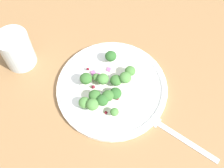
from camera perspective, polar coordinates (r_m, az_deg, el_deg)
name	(u,v)px	position (r cm, az deg, el deg)	size (l,w,h in cm)	color
ground_plane	(105,97)	(70.53, -1.39, -2.64)	(180.00, 180.00, 2.00)	olive
plate	(112,88)	(69.61, 0.00, -0.73)	(26.77, 26.77, 1.70)	white
dressing_pool	(112,87)	(69.22, 0.00, -0.56)	(15.53, 15.53, 0.20)	white
broccoli_floret_0	(96,77)	(68.98, -3.09, 1.31)	(2.03, 2.03, 2.05)	#8EB77A
broccoli_floret_1	(116,111)	(64.62, 0.84, -5.45)	(1.98, 1.98, 2.00)	#9EC684
broccoli_floret_2	(95,96)	(66.08, -3.44, -2.30)	(2.82, 2.82, 2.85)	#9EC684
broccoli_floret_3	(115,93)	(66.54, 0.69, -1.88)	(2.85, 2.85, 2.89)	#ADD18E
broccoli_floret_4	(85,103)	(65.76, -5.46, -3.71)	(2.75, 2.75, 2.78)	#ADD18E
broccoli_floret_5	(111,56)	(71.36, -0.23, 5.53)	(2.87, 2.87, 2.91)	#9EC684
broccoli_floret_6	(102,100)	(65.04, -1.91, -3.26)	(2.77, 2.77, 2.81)	#9EC684
broccoli_floret_7	(116,80)	(68.21, 0.78, 0.71)	(2.84, 2.84, 2.88)	#ADD18E
broccoli_floret_8	(125,78)	(67.73, 2.65, 1.24)	(2.89, 2.89, 2.92)	#8EB77A
broccoli_floret_9	(92,105)	(64.72, -3.91, -4.08)	(2.90, 2.90, 2.94)	#ADD18E
broccoli_floret_10	(86,79)	(67.94, -5.17, 1.06)	(2.96, 2.96, 3.00)	#8EB77A
broccoli_floret_11	(108,96)	(65.62, -0.74, -2.31)	(2.76, 2.76, 2.80)	#ADD18E
broccoli_floret_12	(130,71)	(68.95, 3.62, 2.58)	(2.59, 2.59, 2.62)	#ADD18E
broccoli_floret_13	(103,79)	(67.94, -1.81, 0.98)	(2.82, 2.82, 2.86)	#9EC684
cranberry_0	(93,78)	(69.75, -3.75, 1.22)	(0.88, 0.88, 0.88)	maroon
cranberry_1	(117,98)	(67.28, 1.08, -2.87)	(0.76, 0.76, 0.76)	maroon
cranberry_2	(88,69)	(71.11, -4.79, 2.99)	(0.76, 0.76, 0.76)	maroon
cranberry_3	(106,113)	(65.83, -1.20, -5.67)	(0.72, 0.72, 0.72)	maroon
cranberry_4	(109,95)	(67.66, -0.58, -2.15)	(0.94, 0.94, 0.94)	#4C0A14
cranberry_5	(115,91)	(67.93, 0.57, -1.46)	(0.95, 0.95, 0.95)	maroon
cranberry_6	(93,87)	(68.72, -3.73, -0.58)	(0.85, 0.85, 0.85)	maroon
onion_bit_0	(96,76)	(70.58, -3.09, 1.59)	(1.24, 1.31, 0.55)	#A35B93
onion_bit_1	(109,70)	(71.35, -0.65, 2.88)	(1.03, 1.09, 0.39)	#A35B93
onion_bit_2	(125,79)	(69.76, 2.62, 1.08)	(1.19, 1.27, 0.40)	#934C84
onion_bit_3	(93,73)	(70.85, -3.69, 2.18)	(1.22, 1.09, 0.55)	#A35B93
fork	(176,134)	(67.12, 12.54, -9.72)	(11.52, 16.65, 0.50)	silver
water_glass	(17,50)	(74.30, -18.33, 6.45)	(7.65, 7.65, 9.75)	silver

